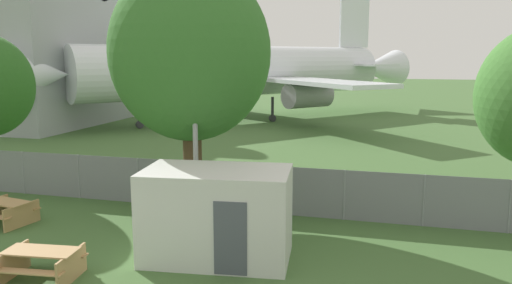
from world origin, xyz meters
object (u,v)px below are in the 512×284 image
object	(u,v)px
picnic_bench_near_cabin	(6,210)
portable_cabin	(217,214)
airplane	(246,71)
picnic_bench_open_grass	(41,261)
tree_near_hangar	(190,53)

from	to	relation	value
picnic_bench_near_cabin	portable_cabin	bearing A→B (deg)	-6.83
airplane	picnic_bench_open_grass	size ratio (longest dim) A/B	16.35
airplane	portable_cabin	bearing A→B (deg)	55.39
picnic_bench_near_cabin	tree_near_hangar	size ratio (longest dim) A/B	0.22
portable_cabin	tree_near_hangar	world-z (taller)	tree_near_hangar
airplane	tree_near_hangar	size ratio (longest dim) A/B	3.67
airplane	tree_near_hangar	bearing A→B (deg)	52.80
airplane	picnic_bench_near_cabin	size ratio (longest dim) A/B	16.68
portable_cabin	airplane	bearing A→B (deg)	98.12
picnic_bench_open_grass	tree_near_hangar	bearing A→B (deg)	75.33
picnic_bench_near_cabin	airplane	bearing A→B (deg)	89.82
picnic_bench_open_grass	tree_near_hangar	distance (m)	8.06
picnic_bench_near_cabin	picnic_bench_open_grass	xyz separation A→B (m)	(3.94, -3.30, 0.00)
picnic_bench_near_cabin	picnic_bench_open_grass	bearing A→B (deg)	-39.89
portable_cabin	tree_near_hangar	distance (m)	6.08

